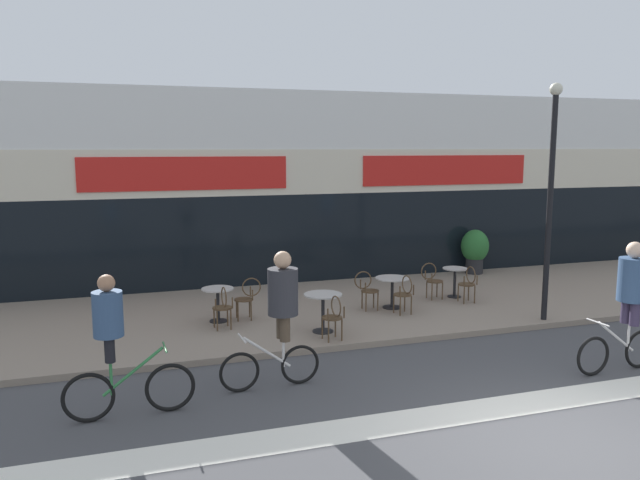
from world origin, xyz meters
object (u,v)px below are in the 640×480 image
(planter_pot, at_px, (475,249))
(cyclist_0, at_px, (630,294))
(lamp_post, at_px, (551,185))
(bistro_table_1, at_px, (323,305))
(cafe_chair_2_side, at_px, (367,288))
(bistro_table_0, at_px, (218,298))
(cafe_chair_3_side, at_px, (432,278))
(cafe_chair_1_near, at_px, (334,314))
(cafe_chair_2_near, at_px, (405,292))
(bistro_table_2, at_px, (392,286))
(cyclist_2, at_px, (115,339))
(cafe_chair_0_side, at_px, (247,296))
(cafe_chair_3_near, at_px, (468,282))
(cafe_chair_0_near, at_px, (223,305))
(bistro_table_3, at_px, (455,277))

(planter_pot, xyz_separation_m, cyclist_0, (-1.75, -7.52, 0.49))
(lamp_post, bearing_deg, planter_pot, 75.09)
(bistro_table_1, xyz_separation_m, cafe_chair_2_side, (1.48, 1.29, -0.04))
(bistro_table_0, xyz_separation_m, cafe_chair_3_side, (5.24, 0.36, 0.00))
(cafe_chair_1_near, relative_size, planter_pot, 0.70)
(bistro_table_1, xyz_separation_m, cafe_chair_2_near, (2.11, 0.66, -0.04))
(bistro_table_1, bearing_deg, bistro_table_2, 31.43)
(bistro_table_1, xyz_separation_m, cyclist_2, (-3.92, -2.66, 0.47))
(cafe_chair_1_near, bearing_deg, cafe_chair_0_side, 25.44)
(cafe_chair_3_near, bearing_deg, bistro_table_2, 86.23)
(cafe_chair_2_side, distance_m, planter_pot, 5.40)
(bistro_table_2, bearing_deg, cafe_chair_2_side, 179.58)
(cafe_chair_0_side, height_order, cyclist_0, cyclist_0)
(cafe_chair_0_near, distance_m, cyclist_0, 7.47)
(cafe_chair_0_side, bearing_deg, bistro_table_1, 136.54)
(planter_pot, distance_m, cyclist_2, 12.09)
(bistro_table_1, bearing_deg, cafe_chair_2_near, 17.38)
(cafe_chair_0_side, height_order, cafe_chair_3_side, same)
(lamp_post, bearing_deg, bistro_table_1, 172.55)
(bistro_table_1, xyz_separation_m, bistro_table_3, (4.00, 1.75, -0.05))
(bistro_table_2, xyz_separation_m, cafe_chair_0_near, (-3.97, -0.52, 0.01))
(cafe_chair_2_near, bearing_deg, bistro_table_3, -65.18)
(bistro_table_3, relative_size, cafe_chair_3_near, 0.81)
(bistro_table_1, bearing_deg, cafe_chair_1_near, -89.22)
(bistro_table_2, xyz_separation_m, cyclist_0, (2.21, -4.65, 0.70))
(cyclist_0, bearing_deg, bistro_table_0, -40.34)
(bistro_table_0, xyz_separation_m, lamp_post, (6.66, -2.02, 2.36))
(bistro_table_1, height_order, cafe_chair_0_side, cafe_chair_0_side)
(cafe_chair_3_side, height_order, cyclist_2, cyclist_2)
(bistro_table_1, distance_m, cafe_chair_1_near, 0.63)
(bistro_table_3, height_order, cafe_chair_3_near, cafe_chair_3_near)
(cyclist_0, distance_m, cyclist_2, 8.27)
(cafe_chair_1_near, distance_m, cafe_chair_2_near, 2.46)
(bistro_table_1, distance_m, planter_pot, 7.35)
(planter_pot, distance_m, cyclist_0, 7.74)
(cafe_chair_1_near, height_order, cafe_chair_3_side, same)
(cafe_chair_3_side, bearing_deg, bistro_table_1, -151.22)
(cyclist_2, bearing_deg, cafe_chair_3_side, 29.67)
(cafe_chair_1_near, xyz_separation_m, lamp_post, (4.78, -0.00, 2.36))
(cafe_chair_3_near, distance_m, cyclist_0, 4.55)
(bistro_table_3, bearing_deg, lamp_post, -71.64)
(cafe_chair_2_near, bearing_deg, bistro_table_2, -4.51)
(lamp_post, bearing_deg, bistro_table_0, 163.13)
(cafe_chair_3_near, relative_size, cyclist_0, 0.41)
(cafe_chair_0_near, relative_size, cyclist_2, 0.44)
(cafe_chair_3_side, xyz_separation_m, planter_pot, (2.69, 2.40, 0.20))
(bistro_table_0, height_order, lamp_post, lamp_post)
(bistro_table_1, bearing_deg, bistro_table_3, 23.62)
(bistro_table_2, height_order, bistro_table_3, bistro_table_3)
(bistro_table_0, height_order, bistro_table_1, bistro_table_1)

